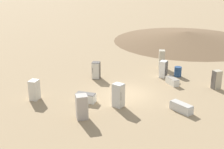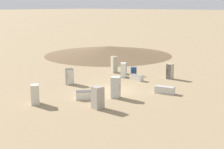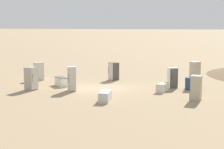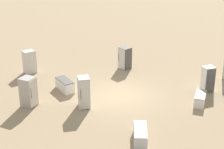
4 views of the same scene
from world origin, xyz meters
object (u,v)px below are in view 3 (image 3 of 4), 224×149
(discarded_fridge_6, at_px, (61,81))
(discarded_fridge_7, at_px, (31,78))
(discarded_fridge_2, at_px, (173,78))
(discarded_fridge_4, at_px, (105,96))
(discarded_fridge_0, at_px, (195,73))
(discarded_fridge_3, at_px, (162,88))
(discarded_fridge_1, at_px, (72,79))
(discarded_fridge_8, at_px, (114,71))
(discarded_fridge_9, at_px, (196,88))
(rusty_barrel, at_px, (190,84))
(discarded_fridge_5, at_px, (39,71))

(discarded_fridge_6, distance_m, discarded_fridge_7, 2.75)
(discarded_fridge_2, xyz_separation_m, discarded_fridge_4, (-6.67, 2.62, -0.47))
(discarded_fridge_0, xyz_separation_m, discarded_fridge_2, (-2.35, 1.24, -0.15))
(discarded_fridge_2, distance_m, discarded_fridge_3, 1.99)
(discarded_fridge_1, relative_size, discarded_fridge_8, 1.16)
(discarded_fridge_1, distance_m, discarded_fridge_4, 4.53)
(discarded_fridge_8, height_order, discarded_fridge_9, discarded_fridge_9)
(discarded_fridge_0, relative_size, discarded_fridge_4, 1.04)
(rusty_barrel, bearing_deg, discarded_fridge_6, 102.52)
(discarded_fridge_0, relative_size, discarded_fridge_8, 1.21)
(discarded_fridge_0, relative_size, discarded_fridge_3, 1.32)
(discarded_fridge_0, bearing_deg, discarded_fridge_5, -139.94)
(discarded_fridge_4, bearing_deg, discarded_fridge_8, 95.00)
(rusty_barrel, bearing_deg, discarded_fridge_1, 116.60)
(rusty_barrel, bearing_deg, discarded_fridge_4, 147.79)
(discarded_fridge_6, bearing_deg, discarded_fridge_2, -32.58)
(discarded_fridge_9, bearing_deg, discarded_fridge_1, 93.62)
(discarded_fridge_3, bearing_deg, discarded_fridge_0, -108.36)
(discarded_fridge_3, relative_size, discarded_fridge_5, 0.90)
(discarded_fridge_9, distance_m, rusty_barrel, 4.02)
(rusty_barrel, bearing_deg, discarded_fridge_5, 90.88)
(discarded_fridge_3, bearing_deg, discarded_fridge_7, 19.47)
(discarded_fridge_4, height_order, rusty_barrel, rusty_barrel)
(discarded_fridge_0, xyz_separation_m, discarded_fridge_3, (-4.26, 1.50, -0.63))
(discarded_fridge_9, bearing_deg, discarded_fridge_0, 14.67)
(discarded_fridge_2, relative_size, discarded_fridge_5, 0.99)
(discarded_fridge_8, relative_size, rusty_barrel, 1.67)
(discarded_fridge_8, bearing_deg, discarded_fridge_6, 92.74)
(discarded_fridge_5, bearing_deg, discarded_fridge_1, 4.13)
(rusty_barrel, bearing_deg, discarded_fridge_3, 134.12)
(discarded_fridge_1, height_order, discarded_fridge_4, discarded_fridge_1)
(discarded_fridge_0, distance_m, discarded_fridge_5, 13.33)
(discarded_fridge_4, distance_m, rusty_barrel, 7.49)
(discarded_fridge_9, height_order, rusty_barrel, discarded_fridge_9)
(discarded_fridge_6, bearing_deg, discarded_fridge_0, -22.38)
(discarded_fridge_3, bearing_deg, discarded_fridge_6, 5.03)
(discarded_fridge_1, bearing_deg, discarded_fridge_4, 117.83)
(discarded_fridge_0, bearing_deg, discarded_fridge_3, -81.78)
(discarded_fridge_1, xyz_separation_m, rusty_barrel, (3.89, -7.76, -0.43))
(discarded_fridge_7, xyz_separation_m, discarded_fridge_9, (0.80, -11.95, -0.04))
(discarded_fridge_7, bearing_deg, discarded_fridge_1, 112.17)
(discarded_fridge_0, relative_size, discarded_fridge_9, 1.17)
(discarded_fridge_4, distance_m, discarded_fridge_5, 11.03)
(discarded_fridge_3, xyz_separation_m, discarded_fridge_8, (4.03, 5.54, 0.47))
(discarded_fridge_5, distance_m, discarded_fridge_6, 3.99)
(discarded_fridge_2, bearing_deg, rusty_barrel, 129.17)
(discarded_fridge_8, bearing_deg, discarded_fridge_5, 55.41)
(discarded_fridge_1, xyz_separation_m, discarded_fridge_3, (2.31, -6.13, -0.59))
(discarded_fridge_8, bearing_deg, discarded_fridge_3, 175.43)
(discarded_fridge_1, bearing_deg, discarded_fridge_5, -63.58)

